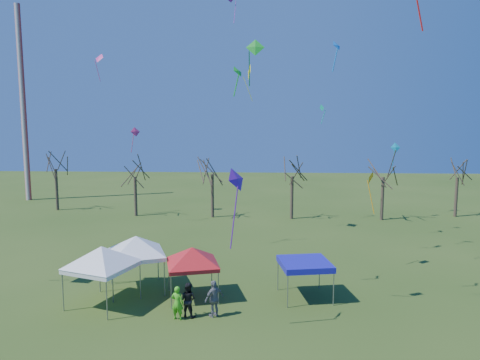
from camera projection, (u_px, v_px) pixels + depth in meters
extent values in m
plane|color=#2F4A17|center=(203.00, 319.00, 21.49)|extent=(140.00, 140.00, 0.00)
cylinder|color=silver|center=(23.00, 104.00, 55.12)|extent=(0.70, 0.70, 25.00)
cylinder|color=#3D2D21|center=(57.00, 190.00, 49.43)|extent=(0.32, 0.32, 4.78)
cylinder|color=#3D2D21|center=(136.00, 196.00, 46.22)|extent=(0.32, 0.32, 4.28)
cylinder|color=#3D2D21|center=(212.00, 196.00, 45.49)|extent=(0.32, 0.32, 4.64)
cylinder|color=#3D2D21|center=(292.00, 198.00, 44.72)|extent=(0.32, 0.32, 4.49)
cylinder|color=#3D2D21|center=(382.00, 199.00, 44.19)|extent=(0.32, 0.32, 4.47)
cylinder|color=#3D2D21|center=(456.00, 197.00, 45.81)|extent=(0.32, 0.32, 4.23)
cylinder|color=gray|center=(63.00, 293.00, 22.29)|extent=(0.06, 0.06, 2.02)
cylinder|color=gray|center=(100.00, 275.00, 24.88)|extent=(0.06, 0.06, 2.02)
cylinder|color=gray|center=(107.00, 301.00, 21.23)|extent=(0.06, 0.06, 2.02)
cylinder|color=gray|center=(140.00, 282.00, 23.83)|extent=(0.06, 0.06, 2.02)
cube|color=white|center=(102.00, 267.00, 22.92)|extent=(3.85, 3.85, 0.24)
pyramid|color=white|center=(101.00, 246.00, 22.78)|extent=(4.05, 4.05, 1.01)
cylinder|color=gray|center=(113.00, 284.00, 23.42)|extent=(0.06, 0.06, 2.02)
cylinder|color=gray|center=(111.00, 268.00, 26.09)|extent=(0.06, 0.06, 2.02)
cylinder|color=gray|center=(165.00, 279.00, 24.29)|extent=(0.06, 0.06, 2.02)
cylinder|color=gray|center=(158.00, 264.00, 26.96)|extent=(0.06, 0.06, 2.02)
cube|color=white|center=(136.00, 255.00, 25.05)|extent=(3.92, 3.92, 0.24)
pyramid|color=white|center=(136.00, 236.00, 24.91)|extent=(4.00, 4.00, 1.01)
cylinder|color=gray|center=(171.00, 292.00, 22.58)|extent=(0.05, 0.05, 1.81)
cylinder|color=gray|center=(169.00, 276.00, 25.04)|extent=(0.05, 0.05, 1.81)
cylinder|color=gray|center=(218.00, 289.00, 23.10)|extent=(0.05, 0.05, 1.81)
cylinder|color=gray|center=(212.00, 273.00, 25.56)|extent=(0.05, 0.05, 1.81)
cube|color=red|center=(192.00, 265.00, 23.95)|extent=(3.32, 3.32, 0.22)
pyramid|color=red|center=(192.00, 247.00, 23.82)|extent=(3.70, 3.70, 0.90)
cylinder|color=gray|center=(288.00, 292.00, 22.69)|extent=(0.05, 0.05, 1.80)
cylinder|color=gray|center=(278.00, 275.00, 25.18)|extent=(0.05, 0.05, 1.80)
cylinder|color=gray|center=(334.00, 289.00, 22.99)|extent=(0.05, 0.05, 1.80)
cylinder|color=gray|center=(319.00, 274.00, 25.48)|extent=(0.05, 0.05, 1.80)
cube|color=#1310A7|center=(305.00, 265.00, 23.96)|extent=(3.13, 3.13, 0.22)
cube|color=#1310A7|center=(305.00, 262.00, 23.94)|extent=(3.13, 3.13, 0.11)
imported|color=black|center=(188.00, 300.00, 21.66)|extent=(1.02, 0.90, 1.77)
imported|color=slate|center=(214.00, 299.00, 21.66)|extent=(1.14, 1.08, 1.89)
imported|color=#46C21F|center=(177.00, 303.00, 21.35)|extent=(0.69, 0.51, 1.72)
cone|color=#F13592|center=(99.00, 58.00, 44.08)|extent=(1.38, 1.21, 1.02)
cube|color=#F13592|center=(98.00, 71.00, 44.40)|extent=(0.34, 0.57, 2.08)
cone|color=orange|center=(370.00, 177.00, 28.25)|extent=(0.80, 1.02, 0.94)
cube|color=orange|center=(371.00, 197.00, 28.65)|extent=(0.52, 0.32, 2.28)
cone|color=green|center=(238.00, 71.00, 22.82)|extent=(0.83, 0.92, 0.63)
cube|color=green|center=(236.00, 85.00, 22.78)|extent=(0.33, 0.21, 1.16)
cone|color=#189C22|center=(255.00, 47.00, 19.75)|extent=(0.88, 0.43, 0.83)
cube|color=#189C22|center=(249.00, 69.00, 19.89)|extent=(0.04, 0.59, 1.54)
cone|color=#0DA3CC|center=(396.00, 147.00, 43.90)|extent=(1.09, 0.52, 1.03)
cube|color=#0DA3CC|center=(393.00, 162.00, 44.07)|extent=(0.11, 0.45, 2.52)
cone|color=#D32E6A|center=(135.00, 132.00, 41.48)|extent=(1.01, 0.96, 0.94)
cube|color=#D32E6A|center=(132.00, 143.00, 41.41)|extent=(0.50, 0.56, 1.81)
cone|color=#6517A7|center=(237.00, 179.00, 19.18)|extent=(1.12, 1.30, 1.06)
cube|color=#6517A7|center=(234.00, 218.00, 19.23)|extent=(0.41, 0.27, 2.92)
cube|color=purple|center=(235.00, 12.00, 38.72)|extent=(0.19, 0.86, 2.18)
cone|color=blue|center=(337.00, 45.00, 21.21)|extent=(0.71, 0.73, 0.53)
cube|color=blue|center=(335.00, 60.00, 21.21)|extent=(0.25, 0.23, 1.15)
cone|color=#0CB99C|center=(322.00, 108.00, 40.94)|extent=(0.55, 0.72, 0.69)
cube|color=#0CB99C|center=(323.00, 117.00, 40.84)|extent=(0.46, 0.28, 1.39)
cone|color=yellow|center=(249.00, 72.00, 36.74)|extent=(0.57, 1.44, 1.41)
cube|color=yellow|center=(248.00, 89.00, 37.30)|extent=(0.83, 0.20, 2.09)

